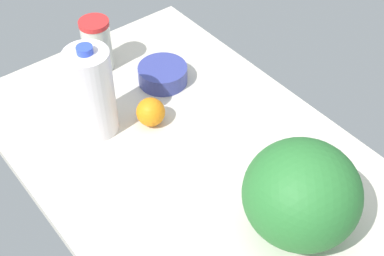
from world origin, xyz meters
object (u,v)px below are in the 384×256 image
at_px(milk_jug, 92,92).
at_px(orange_beside_bowl, 151,112).
at_px(watermelon, 302,194).
at_px(mixing_bowl, 163,74).
at_px(tumbler_cup, 97,45).

bearing_deg(milk_jug, orange_beside_bowl, -120.58).
xyz_separation_m(watermelon, mixing_bowl, (0.60, -0.07, -0.09)).
xyz_separation_m(mixing_bowl, milk_jug, (-0.05, 0.25, 0.10)).
distance_m(tumbler_cup, milk_jug, 0.27).
relative_size(watermelon, mixing_bowl, 1.77).
relative_size(milk_jug, orange_beside_bowl, 3.41).
distance_m(milk_jug, orange_beside_bowl, 0.17).
bearing_deg(milk_jug, mixing_bowl, -79.13).
distance_m(watermelon, orange_beside_bowl, 0.49).
xyz_separation_m(watermelon, milk_jug, (0.55, 0.19, 0.01)).
height_order(mixing_bowl, orange_beside_bowl, orange_beside_bowl).
bearing_deg(orange_beside_bowl, milk_jug, 59.42).
bearing_deg(tumbler_cup, mixing_bowl, -147.69).
height_order(watermelon, tumbler_cup, watermelon).
xyz_separation_m(tumbler_cup, orange_beside_bowl, (-0.30, 0.02, -0.04)).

